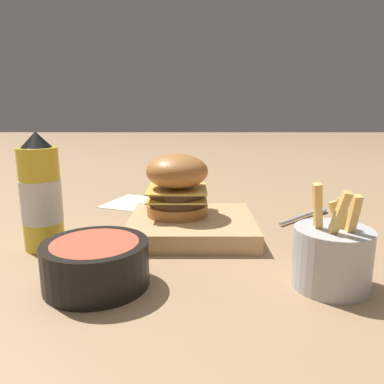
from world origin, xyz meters
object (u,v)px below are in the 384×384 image
(spoon, at_px, (314,212))
(burger, at_px, (177,184))
(serving_board, at_px, (192,226))
(side_bowl, at_px, (96,263))
(fries_basket, at_px, (332,256))
(ketchup_bottle, at_px, (41,196))

(spoon, bearing_deg, burger, 158.05)
(burger, bearing_deg, serving_board, -36.53)
(burger, xyz_separation_m, side_bowl, (-0.10, -0.23, -0.06))
(fries_basket, xyz_separation_m, side_bowl, (-0.32, 0.00, -0.01))
(ketchup_bottle, relative_size, fries_basket, 1.38)
(spoon, bearing_deg, side_bowl, 177.97)
(serving_board, height_order, side_bowl, side_bowl)
(ketchup_bottle, distance_m, fries_basket, 0.47)
(side_bowl, bearing_deg, spoon, 40.21)
(side_bowl, height_order, spoon, side_bowl)
(side_bowl, bearing_deg, burger, 66.24)
(burger, relative_size, spoon, 0.83)
(serving_board, height_order, spoon, serving_board)
(serving_board, xyz_separation_m, ketchup_bottle, (-0.26, -0.07, 0.08))
(burger, height_order, fries_basket, burger)
(fries_basket, distance_m, side_bowl, 0.32)
(serving_board, relative_size, burger, 1.98)
(fries_basket, relative_size, side_bowl, 1.01)
(burger, xyz_separation_m, fries_basket, (0.22, -0.24, -0.05))
(burger, bearing_deg, side_bowl, -113.76)
(ketchup_bottle, xyz_separation_m, side_bowl, (0.13, -0.14, -0.06))
(burger, relative_size, side_bowl, 0.83)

